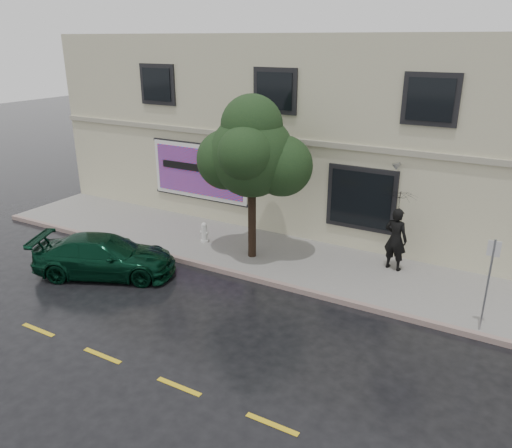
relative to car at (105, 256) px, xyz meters
The scene contains 12 objects.
ground 3.10m from the car, ahead, with size 90.00×90.00×0.00m, color black.
sidewalk 4.73m from the car, 50.06° to the left, with size 20.00×3.50×0.15m, color gray.
curb 3.58m from the car, 31.55° to the left, with size 20.00×0.18×0.16m, color gray.
road_marking 4.40m from the car, 46.23° to the right, with size 19.00×0.12×0.01m, color gold.
building 10.24m from the car, 72.11° to the left, with size 20.00×8.12×7.00m.
billboard 5.47m from the car, 92.00° to the left, with size 4.30×0.16×2.20m.
car is the anchor object (origin of this frame).
pedestrian 8.85m from the car, 30.13° to the left, with size 0.72×0.47×1.96m, color black.
umbrella 9.04m from the car, 30.13° to the left, with size 1.08×1.08×0.80m, color black.
street_tree 5.42m from the car, 42.81° to the left, with size 2.60×2.60×4.66m.
fire_hydrant 3.61m from the car, 68.39° to the left, with size 0.29×0.28×0.72m.
sign_pole 10.67m from the car, 11.14° to the left, with size 0.29×0.05×2.38m.
Camera 1 is at (7.82, -10.17, 6.84)m, focal length 35.00 mm.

